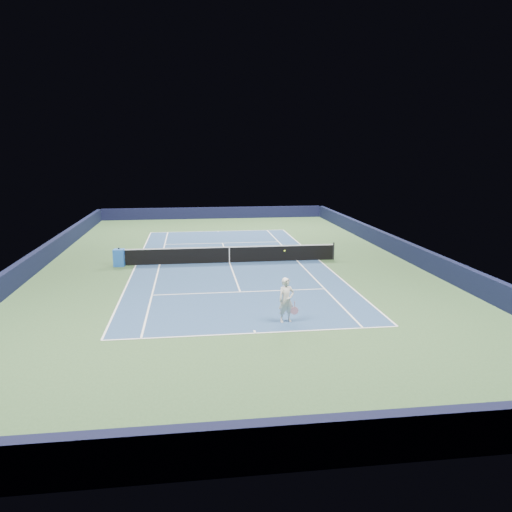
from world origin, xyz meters
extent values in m
plane|color=#2F4D2A|center=(0.00, 0.00, 0.00)|extent=(40.00, 40.00, 0.00)
cube|color=black|center=(0.00, 19.82, 0.55)|extent=(22.00, 0.35, 1.10)
cube|color=black|center=(0.00, -19.82, 0.55)|extent=(22.00, 0.35, 1.10)
cube|color=black|center=(10.82, 0.00, 0.55)|extent=(0.35, 40.00, 1.10)
cube|color=black|center=(-10.82, 0.00, 0.55)|extent=(0.35, 40.00, 1.10)
cube|color=navy|center=(0.00, 0.00, 0.00)|extent=(10.97, 23.77, 0.01)
cube|color=white|center=(0.00, 11.88, 0.01)|extent=(10.97, 0.08, 0.00)
cube|color=white|center=(0.00, -11.88, 0.01)|extent=(10.97, 0.08, 0.00)
cube|color=white|center=(5.49, 0.00, 0.01)|extent=(0.08, 23.77, 0.00)
cube|color=white|center=(-5.49, 0.00, 0.01)|extent=(0.08, 23.77, 0.00)
cube|color=white|center=(4.12, 0.00, 0.01)|extent=(0.08, 23.77, 0.00)
cube|color=white|center=(-4.12, 0.00, 0.01)|extent=(0.08, 23.77, 0.00)
cube|color=white|center=(0.00, 6.40, 0.01)|extent=(8.23, 0.08, 0.00)
cube|color=white|center=(0.00, -6.40, 0.01)|extent=(8.23, 0.08, 0.00)
cube|color=white|center=(0.00, 0.00, 0.01)|extent=(0.08, 12.80, 0.00)
cube|color=white|center=(0.00, 11.73, 0.01)|extent=(0.08, 0.30, 0.00)
cube|color=white|center=(0.00, -11.73, 0.01)|extent=(0.08, 0.30, 0.00)
cylinder|color=black|center=(-6.40, 0.00, 0.54)|extent=(0.10, 0.10, 1.07)
cylinder|color=black|center=(6.40, 0.00, 0.54)|extent=(0.10, 0.10, 1.07)
cube|color=black|center=(0.00, 0.00, 0.46)|extent=(12.80, 0.03, 0.91)
cube|color=white|center=(0.00, 0.00, 0.94)|extent=(12.80, 0.04, 0.06)
cube|color=white|center=(0.00, 0.00, 0.46)|extent=(0.05, 0.04, 0.91)
cube|color=#1E55B4|center=(-6.40, -0.08, 0.50)|extent=(0.65, 0.60, 0.99)
cube|color=silver|center=(-6.11, -0.08, 0.45)|extent=(0.09, 0.44, 0.44)
imported|color=silver|center=(1.36, -10.81, 0.89)|extent=(0.73, 0.56, 1.77)
cylinder|color=pink|center=(1.68, -10.86, 0.70)|extent=(0.03, 0.03, 0.29)
cylinder|color=black|center=(1.68, -10.86, 0.46)|extent=(0.29, 0.02, 0.29)
cylinder|color=pink|center=(1.68, -10.86, 0.46)|extent=(0.31, 0.03, 0.31)
sphere|color=#CBF032|center=(1.46, -9.81, 2.64)|extent=(0.07, 0.07, 0.07)
camera|label=1|loc=(-2.25, -29.05, 6.59)|focal=35.00mm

